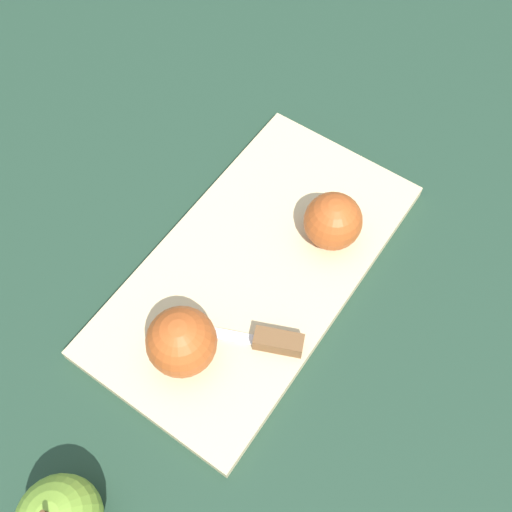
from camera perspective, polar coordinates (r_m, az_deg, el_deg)
The scene contains 5 objects.
ground_plane at distance 0.75m, azimuth 0.00°, elevation -1.43°, with size 4.00×4.00×0.00m, color #1E3828.
cutting_board at distance 0.74m, azimuth 0.00°, elevation -1.11°, with size 0.46×0.29×0.02m.
apple_half_left at distance 0.72m, azimuth 7.36°, elevation 3.31°, with size 0.07×0.07×0.07m.
apple_half_right at distance 0.65m, azimuth -7.13°, elevation -8.10°, with size 0.08×0.08×0.08m.
knife at distance 0.68m, azimuth 1.63°, elevation -8.10°, with size 0.05×0.13×0.02m.
Camera 1 is at (0.31, 0.16, 0.66)m, focal length 42.00 mm.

